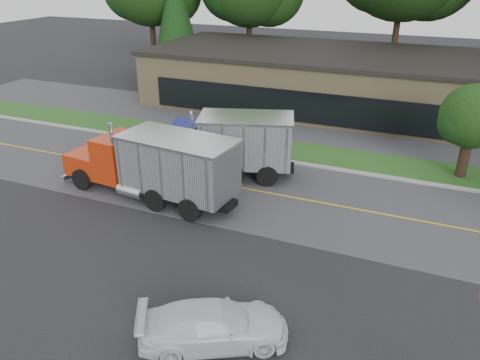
# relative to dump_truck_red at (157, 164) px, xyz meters

# --- Properties ---
(ground) EXTENTS (140.00, 140.00, 0.00)m
(ground) POSITION_rel_dump_truck_red_xyz_m (3.81, -6.47, -1.81)
(ground) COLOR #2C2C31
(ground) RESTS_ON ground
(road) EXTENTS (60.00, 8.00, 0.02)m
(road) POSITION_rel_dump_truck_red_xyz_m (3.81, 2.53, -1.81)
(road) COLOR #505054
(road) RESTS_ON ground
(center_line) EXTENTS (60.00, 0.12, 0.01)m
(center_line) POSITION_rel_dump_truck_red_xyz_m (3.81, 2.53, -1.81)
(center_line) COLOR gold
(center_line) RESTS_ON ground
(curb) EXTENTS (60.00, 0.30, 0.12)m
(curb) POSITION_rel_dump_truck_red_xyz_m (3.81, 6.73, -1.81)
(curb) COLOR #9E9E99
(curb) RESTS_ON ground
(grass_verge) EXTENTS (60.00, 3.40, 0.03)m
(grass_verge) POSITION_rel_dump_truck_red_xyz_m (3.81, 8.53, -1.81)
(grass_verge) COLOR #265C1F
(grass_verge) RESTS_ON ground
(far_parking) EXTENTS (60.00, 7.00, 0.02)m
(far_parking) POSITION_rel_dump_truck_red_xyz_m (3.81, 13.53, -1.81)
(far_parking) COLOR #505054
(far_parking) RESTS_ON ground
(strip_mall) EXTENTS (32.00, 12.00, 4.00)m
(strip_mall) POSITION_rel_dump_truck_red_xyz_m (5.81, 19.53, 0.19)
(strip_mall) COLOR tan
(strip_mall) RESTS_ON ground
(evergreen_left) EXTENTS (4.88, 4.88, 11.09)m
(evergreen_left) POSITION_rel_dump_truck_red_xyz_m (-12.19, 23.53, 4.28)
(evergreen_left) COLOR #382619
(evergreen_left) RESTS_ON ground
(tree_verge) EXTENTS (3.56, 3.35, 5.07)m
(tree_verge) POSITION_rel_dump_truck_red_xyz_m (13.86, 8.57, 1.41)
(tree_verge) COLOR #382619
(tree_verge) RESTS_ON ground
(dump_truck_red) EXTENTS (9.58, 3.54, 3.36)m
(dump_truck_red) POSITION_rel_dump_truck_red_xyz_m (0.00, 0.00, 0.00)
(dump_truck_red) COLOR black
(dump_truck_red) RESTS_ON ground
(dump_truck_blue) EXTENTS (8.62, 4.83, 3.36)m
(dump_truck_blue) POSITION_rel_dump_truck_red_xyz_m (1.89, 3.73, -0.00)
(dump_truck_blue) COLOR black
(dump_truck_blue) RESTS_ON ground
(rally_car) EXTENTS (4.88, 3.83, 1.32)m
(rally_car) POSITION_rel_dump_truck_red_xyz_m (6.72, -7.72, -1.15)
(rally_car) COLOR white
(rally_car) RESTS_ON ground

